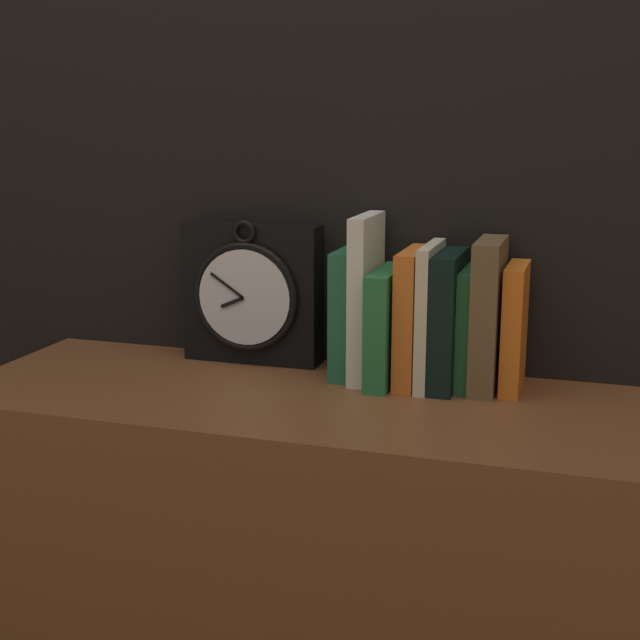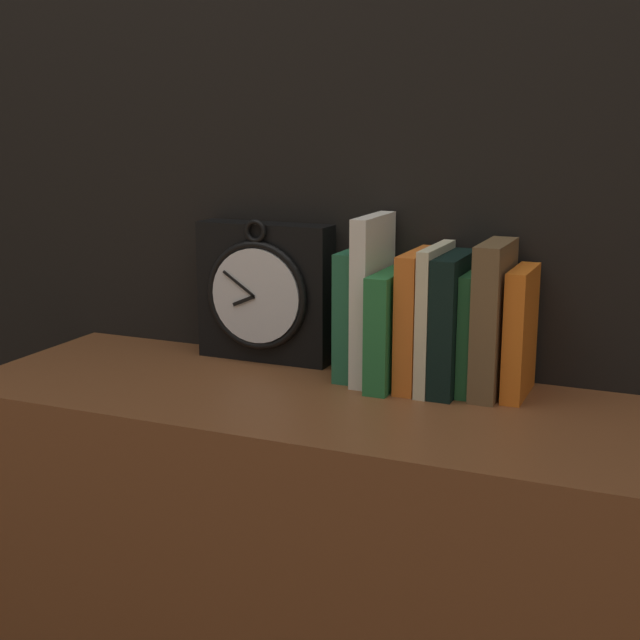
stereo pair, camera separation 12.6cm
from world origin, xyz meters
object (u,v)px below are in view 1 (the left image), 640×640
at_px(book_slot5_black, 448,320).
at_px(book_slot8_orange, 515,328).
at_px(book_slot0_green, 349,313).
at_px(clock, 251,294).
at_px(book_slot4_cream, 430,315).
at_px(book_slot7_brown, 488,315).
at_px(book_slot3_orange, 412,317).
at_px(book_slot1_white, 366,298).
at_px(book_slot6_green, 468,328).
at_px(book_slot2_green, 386,326).

bearing_deg(book_slot5_black, book_slot8_orange, 7.06).
bearing_deg(book_slot0_green, book_slot5_black, -4.56).
height_order(clock, book_slot4_cream, clock).
bearing_deg(book_slot5_black, book_slot7_brown, 5.41).
distance_m(book_slot7_brown, book_slot8_orange, 0.04).
xyz_separation_m(clock, book_slot3_orange, (0.28, -0.04, -0.01)).
xyz_separation_m(book_slot1_white, book_slot4_cream, (0.10, -0.00, -0.02)).
bearing_deg(book_slot5_black, book_slot6_green, 20.86).
height_order(clock, book_slot3_orange, clock).
relative_size(book_slot2_green, book_slot7_brown, 0.78).
bearing_deg(book_slot0_green, clock, 171.41).
bearing_deg(book_slot3_orange, book_slot5_black, -1.14).
bearing_deg(book_slot2_green, clock, 169.27).
bearing_deg(book_slot7_brown, book_slot1_white, -179.70).
bearing_deg(book_slot2_green, book_slot8_orange, 5.53).
distance_m(book_slot4_cream, book_slot5_black, 0.03).
height_order(book_slot4_cream, book_slot8_orange, book_slot4_cream).
height_order(book_slot2_green, book_slot8_orange, book_slot8_orange).
xyz_separation_m(book_slot1_white, book_slot6_green, (0.16, 0.01, -0.04)).
height_order(book_slot1_white, book_slot2_green, book_slot1_white).
relative_size(book_slot1_white, book_slot3_orange, 1.24).
xyz_separation_m(book_slot1_white, book_slot3_orange, (0.07, -0.00, -0.02)).
xyz_separation_m(book_slot2_green, book_slot4_cream, (0.07, 0.01, 0.02)).
bearing_deg(book_slot0_green, book_slot4_cream, -5.73).
bearing_deg(book_slot7_brown, book_slot4_cream, -176.05).
height_order(book_slot3_orange, book_slot8_orange, book_slot3_orange).
relative_size(book_slot3_orange, book_slot7_brown, 0.91).
bearing_deg(book_slot6_green, book_slot7_brown, -10.30).
height_order(clock, book_slot0_green, clock).
distance_m(clock, book_slot7_brown, 0.39).
bearing_deg(book_slot7_brown, book_slot5_black, -174.59).
distance_m(clock, book_slot0_green, 0.18).
relative_size(book_slot1_white, book_slot6_green, 1.42).
height_order(book_slot0_green, book_slot7_brown, book_slot7_brown).
distance_m(clock, book_slot6_green, 0.36).
height_order(book_slot1_white, book_slot5_black, book_slot1_white).
height_order(clock, book_slot8_orange, clock).
bearing_deg(book_slot1_white, book_slot2_green, -17.20).
bearing_deg(clock, book_slot3_orange, -7.77).
distance_m(book_slot1_white, book_slot6_green, 0.16).
bearing_deg(clock, book_slot5_black, -6.68).
relative_size(book_slot2_green, book_slot3_orange, 0.85).
bearing_deg(book_slot1_white, book_slot4_cream, -2.84).
bearing_deg(book_slot7_brown, book_slot2_green, -175.51).
xyz_separation_m(book_slot0_green, book_slot4_cream, (0.13, -0.01, 0.01)).
xyz_separation_m(book_slot6_green, book_slot7_brown, (0.03, -0.01, 0.02)).
distance_m(clock, book_slot2_green, 0.24).
distance_m(book_slot0_green, book_slot3_orange, 0.10).
xyz_separation_m(book_slot4_cream, book_slot7_brown, (0.09, 0.01, 0.00)).
relative_size(book_slot0_green, book_slot1_white, 0.78).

